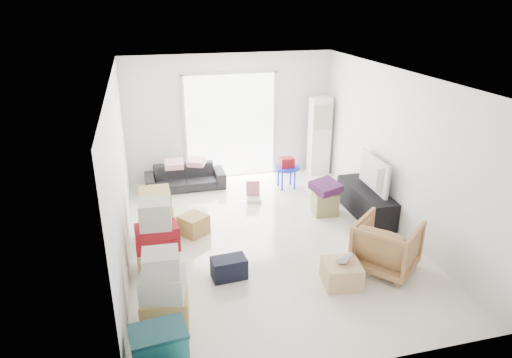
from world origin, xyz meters
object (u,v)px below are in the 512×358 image
at_px(ac_tower, 319,136).
at_px(storage_bins, 160,355).
at_px(television, 367,185).
at_px(armchair, 387,243).
at_px(wood_crate, 342,274).
at_px(tv_console, 366,202).
at_px(sofa, 185,174).
at_px(ottoman, 325,203).
at_px(kids_table, 287,166).

bearing_deg(ac_tower, storage_bins, -125.87).
relative_size(television, storage_bins, 1.62).
height_order(armchair, wood_crate, armchair).
xyz_separation_m(tv_console, sofa, (-3.10, 2.11, 0.06)).
relative_size(sofa, ottoman, 3.89).
height_order(television, armchair, armchair).
distance_m(television, kids_table, 1.90).
bearing_deg(armchair, ac_tower, -47.83).
bearing_deg(sofa, wood_crate, -66.29).
relative_size(television, sofa, 0.64).
distance_m(armchair, storage_bins, 3.61).
bearing_deg(wood_crate, ac_tower, 72.86).
bearing_deg(ac_tower, television, -88.73).
bearing_deg(kids_table, television, -57.40).
bearing_deg(armchair, ottoman, -36.25).
height_order(storage_bins, ottoman, storage_bins).
height_order(ac_tower, sofa, ac_tower).
xyz_separation_m(armchair, kids_table, (-0.47, 3.32, 0.05)).
height_order(tv_console, storage_bins, storage_bins).
bearing_deg(ottoman, storage_bins, -133.95).
relative_size(ac_tower, sofa, 1.06).
distance_m(ac_tower, kids_table, 1.24).
height_order(television, wood_crate, television).
xyz_separation_m(kids_table, wood_crate, (-0.32, -3.52, -0.32)).
xyz_separation_m(armchair, storage_bins, (-3.35, -1.34, -0.10)).
height_order(ottoman, wood_crate, ottoman).
bearing_deg(kids_table, storage_bins, -121.72).
xyz_separation_m(ac_tower, kids_table, (-0.97, -0.67, -0.39)).
bearing_deg(sofa, ottoman, -37.65).
height_order(tv_console, kids_table, kids_table).
bearing_deg(television, wood_crate, 147.24).
height_order(tv_console, ottoman, tv_console).
bearing_deg(kids_table, ottoman, -76.70).
bearing_deg(sofa, armchair, -56.22).
relative_size(sofa, kids_table, 2.46).
relative_size(armchair, wood_crate, 1.70).
bearing_deg(kids_table, sofa, 166.05).
height_order(tv_console, armchair, armchair).
bearing_deg(tv_console, sofa, 145.71).
xyz_separation_m(sofa, armchair, (2.55, -3.83, 0.11)).
xyz_separation_m(tv_console, ottoman, (-0.70, 0.25, -0.05)).
bearing_deg(armchair, sofa, -7.07).
xyz_separation_m(ac_tower, sofa, (-3.05, -0.15, -0.55)).
bearing_deg(tv_console, wood_crate, -124.90).
xyz_separation_m(sofa, wood_crate, (1.76, -4.03, -0.16)).
xyz_separation_m(television, sofa, (-3.10, 2.11, -0.27)).
height_order(television, storage_bins, television).
bearing_deg(television, armchair, 164.41).
bearing_deg(wood_crate, storage_bins, -155.93).
xyz_separation_m(tv_console, wood_crate, (-1.34, -1.92, -0.09)).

